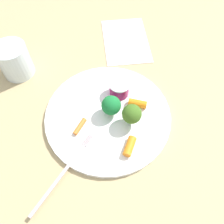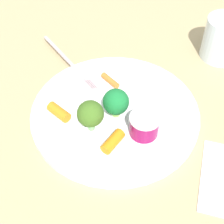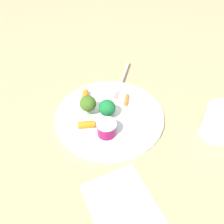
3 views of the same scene
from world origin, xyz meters
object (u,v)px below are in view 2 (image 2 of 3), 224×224
object	(u,v)px
broccoli_floret_1	(114,102)
carrot_stick_1	(113,141)
carrot_stick_0	(59,110)
drinking_glass	(223,39)
carrot_stick_2	(110,80)
plate	(115,113)
fork	(69,62)
sauce_cup	(144,125)
broccoli_floret_0	(90,114)

from	to	relation	value
broccoli_floret_1	carrot_stick_1	xyz separation A→B (m)	(0.01, 0.06, -0.02)
carrot_stick_0	drinking_glass	bearing A→B (deg)	-158.23
broccoli_floret_1	carrot_stick_2	xyz separation A→B (m)	(-0.00, -0.08, -0.02)
carrot_stick_1	broccoli_floret_1	bearing A→B (deg)	-98.26
carrot_stick_1	carrot_stick_2	xyz separation A→B (m)	(-0.01, -0.14, -0.00)
plate	fork	size ratio (longest dim) A/B	1.63
sauce_cup	carrot_stick_2	size ratio (longest dim) A/B	1.18
carrot_stick_1	broccoli_floret_0	bearing A→B (deg)	-50.29
sauce_cup	broccoli_floret_1	world-z (taller)	broccoli_floret_1
broccoli_floret_1	carrot_stick_0	bearing A→B (deg)	-8.69
sauce_cup	broccoli_floret_0	distance (m)	0.09
fork	drinking_glass	size ratio (longest dim) A/B	2.10
carrot_stick_2	plate	bearing A→B (deg)	89.64
sauce_cup	carrot_stick_1	distance (m)	0.06
plate	sauce_cup	size ratio (longest dim) A/B	5.91
broccoli_floret_0	broccoli_floret_1	distance (m)	0.05
broccoli_floret_1	carrot_stick_0	size ratio (longest dim) A/B	1.25
broccoli_floret_1	fork	bearing A→B (deg)	-64.57
broccoli_floret_0	broccoli_floret_1	bearing A→B (deg)	-147.00
carrot_stick_0	fork	bearing A→B (deg)	-98.82
carrot_stick_0	drinking_glass	world-z (taller)	drinking_glass
sauce_cup	carrot_stick_1	bearing A→B (deg)	19.55
carrot_stick_1	carrot_stick_2	world-z (taller)	carrot_stick_1
drinking_glass	broccoli_floret_1	bearing A→B (deg)	31.40
carrot_stick_2	fork	distance (m)	0.10
plate	carrot_stick_0	bearing A→B (deg)	-2.97
plate	carrot_stick_0	xyz separation A→B (m)	(0.10, -0.00, 0.01)
sauce_cup	carrot_stick_1	world-z (taller)	sauce_cup
sauce_cup	drinking_glass	size ratio (longest dim) A/B	0.58
broccoli_floret_1	broccoli_floret_0	bearing A→B (deg)	33.00
broccoli_floret_0	fork	size ratio (longest dim) A/B	0.33
broccoli_floret_0	fork	distance (m)	0.18
plate	carrot_stick_1	distance (m)	0.07
fork	broccoli_floret_1	bearing A→B (deg)	115.43
carrot_stick_2	carrot_stick_0	bearing A→B (deg)	34.39
plate	carrot_stick_2	distance (m)	0.07
carrot_stick_1	fork	xyz separation A→B (m)	(0.06, -0.21, -0.01)
drinking_glass	plate	bearing A→B (deg)	30.18
plate	carrot_stick_1	size ratio (longest dim) A/B	6.85
carrot_stick_2	sauce_cup	bearing A→B (deg)	107.49
plate	carrot_stick_1	xyz separation A→B (m)	(0.01, 0.07, 0.01)
plate	drinking_glass	size ratio (longest dim) A/B	3.43
broccoli_floret_1	carrot_stick_2	bearing A→B (deg)	-93.00
carrot_stick_2	carrot_stick_1	bearing A→B (deg)	84.66
carrot_stick_2	drinking_glass	xyz separation A→B (m)	(-0.24, -0.07, 0.02)
sauce_cup	broccoli_floret_0	bearing A→B (deg)	-12.51
broccoli_floret_0	carrot_stick_0	distance (m)	0.07
carrot_stick_0	broccoli_floret_1	bearing A→B (deg)	171.31
sauce_cup	broccoli_floret_0	size ratio (longest dim) A/B	0.84
broccoli_floret_0	broccoli_floret_1	world-z (taller)	broccoli_floret_0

